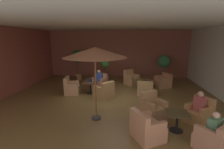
{
  "coord_description": "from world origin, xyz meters",
  "views": [
    {
      "loc": [
        0.76,
        -7.54,
        2.82
      ],
      "look_at": [
        0.0,
        0.51,
        1.1
      ],
      "focal_mm": 27.21,
      "sensor_mm": 36.0,
      "label": 1
    }
  ],
  "objects_px": {
    "potted_tree_mid_right": "(78,59)",
    "armchair_front_right_west": "(199,114)",
    "cafe_table_front_left": "(91,85)",
    "armchair_front_left_north": "(71,88)",
    "armchair_front_left_east": "(104,92)",
    "armchair_mid_center_east": "(131,79)",
    "patio_umbrella_tall_red": "(95,53)",
    "armchair_mid_center_south": "(145,89)",
    "armchair_front_left_south": "(99,83)",
    "cafe_table_mid_center": "(146,81)",
    "iced_drink_cup": "(92,81)",
    "open_laptop": "(89,81)",
    "armchair_front_right_south": "(214,139)",
    "patron_by_window": "(215,125)",
    "potted_tree_mid_left": "(105,67)",
    "patron_blue_shirt": "(200,102)",
    "cafe_table_front_right": "(177,118)",
    "potted_tree_left_corner": "(164,63)",
    "armchair_front_right_east": "(147,129)",
    "patron_with_friend": "(99,76)",
    "armchair_mid_center_north": "(163,82)",
    "armchair_front_right_north": "(153,108)"
  },
  "relations": [
    {
      "from": "potted_tree_mid_right",
      "to": "armchair_front_right_west",
      "type": "bearing_deg",
      "value": -44.02
    },
    {
      "from": "cafe_table_front_left",
      "to": "armchair_front_left_north",
      "type": "bearing_deg",
      "value": -170.77
    },
    {
      "from": "armchair_front_left_east",
      "to": "armchair_mid_center_east",
      "type": "relative_size",
      "value": 1.01
    },
    {
      "from": "patio_umbrella_tall_red",
      "to": "potted_tree_mid_right",
      "type": "height_order",
      "value": "patio_umbrella_tall_red"
    },
    {
      "from": "armchair_mid_center_south",
      "to": "patio_umbrella_tall_red",
      "type": "height_order",
      "value": "patio_umbrella_tall_red"
    },
    {
      "from": "armchair_front_left_south",
      "to": "patio_umbrella_tall_red",
      "type": "bearing_deg",
      "value": -81.98
    },
    {
      "from": "cafe_table_mid_center",
      "to": "potted_tree_mid_right",
      "type": "height_order",
      "value": "potted_tree_mid_right"
    },
    {
      "from": "iced_drink_cup",
      "to": "armchair_mid_center_south",
      "type": "bearing_deg",
      "value": -1.92
    },
    {
      "from": "armchair_front_left_east",
      "to": "open_laptop",
      "type": "height_order",
      "value": "armchair_front_left_east"
    },
    {
      "from": "armchair_front_right_south",
      "to": "patron_by_window",
      "type": "height_order",
      "value": "patron_by_window"
    },
    {
      "from": "armchair_mid_center_east",
      "to": "potted_tree_mid_left",
      "type": "xyz_separation_m",
      "value": [
        -1.71,
        0.57,
        0.68
      ]
    },
    {
      "from": "armchair_mid_center_east",
      "to": "open_laptop",
      "type": "relative_size",
      "value": 3.01
    },
    {
      "from": "armchair_front_left_north",
      "to": "armchair_front_right_south",
      "type": "distance_m",
      "value": 6.59
    },
    {
      "from": "armchair_front_left_north",
      "to": "patron_by_window",
      "type": "bearing_deg",
      "value": -38.49
    },
    {
      "from": "potted_tree_mid_left",
      "to": "patron_blue_shirt",
      "type": "distance_m",
      "value": 6.61
    },
    {
      "from": "iced_drink_cup",
      "to": "cafe_table_front_left",
      "type": "bearing_deg",
      "value": -123.3
    },
    {
      "from": "patron_blue_shirt",
      "to": "patio_umbrella_tall_red",
      "type": "bearing_deg",
      "value": -179.14
    },
    {
      "from": "cafe_table_front_right",
      "to": "potted_tree_mid_left",
      "type": "xyz_separation_m",
      "value": [
        -3.03,
        5.95,
        0.57
      ]
    },
    {
      "from": "cafe_table_front_right",
      "to": "iced_drink_cup",
      "type": "height_order",
      "value": "iced_drink_cup"
    },
    {
      "from": "armchair_front_left_north",
      "to": "potted_tree_mid_right",
      "type": "bearing_deg",
      "value": 99.29
    },
    {
      "from": "cafe_table_front_left",
      "to": "cafe_table_front_right",
      "type": "relative_size",
      "value": 1.06
    },
    {
      "from": "patron_by_window",
      "to": "armchair_front_left_east",
      "type": "bearing_deg",
      "value": 132.55
    },
    {
      "from": "patio_umbrella_tall_red",
      "to": "cafe_table_front_left",
      "type": "bearing_deg",
      "value": 106.17
    },
    {
      "from": "potted_tree_left_corner",
      "to": "patron_by_window",
      "type": "distance_m",
      "value": 7.35
    },
    {
      "from": "armchair_front_right_east",
      "to": "potted_tree_mid_left",
      "type": "bearing_deg",
      "value": 107.57
    },
    {
      "from": "cafe_table_mid_center",
      "to": "patron_blue_shirt",
      "type": "distance_m",
      "value": 4.19
    },
    {
      "from": "cafe_table_front_right",
      "to": "potted_tree_mid_right",
      "type": "xyz_separation_m",
      "value": [
        -4.95,
        6.3,
        1.04
      ]
    },
    {
      "from": "cafe_table_front_right",
      "to": "patron_blue_shirt",
      "type": "relative_size",
      "value": 1.04
    },
    {
      "from": "patio_umbrella_tall_red",
      "to": "iced_drink_cup",
      "type": "distance_m",
      "value": 3.49
    },
    {
      "from": "armchair_front_left_south",
      "to": "patio_umbrella_tall_red",
      "type": "distance_m",
      "value": 4.35
    },
    {
      "from": "cafe_table_mid_center",
      "to": "open_laptop",
      "type": "height_order",
      "value": "open_laptop"
    },
    {
      "from": "armchair_mid_center_east",
      "to": "patron_with_friend",
      "type": "bearing_deg",
      "value": -150.56
    },
    {
      "from": "armchair_mid_center_north",
      "to": "patron_by_window",
      "type": "height_order",
      "value": "patron_by_window"
    },
    {
      "from": "potted_tree_mid_left",
      "to": "armchair_front_left_east",
      "type": "bearing_deg",
      "value": -83.32
    },
    {
      "from": "potted_tree_mid_left",
      "to": "armchair_front_right_north",
      "type": "bearing_deg",
      "value": -64.21
    },
    {
      "from": "armchair_front_right_north",
      "to": "patron_blue_shirt",
      "type": "bearing_deg",
      "value": -12.23
    },
    {
      "from": "armchair_front_right_west",
      "to": "iced_drink_cup",
      "type": "distance_m",
      "value": 5.19
    },
    {
      "from": "armchair_front_right_south",
      "to": "armchair_front_right_west",
      "type": "xyz_separation_m",
      "value": [
        0.21,
        1.49,
        0.02
      ]
    },
    {
      "from": "cafe_table_front_left",
      "to": "cafe_table_front_right",
      "type": "xyz_separation_m",
      "value": [
        3.46,
        -3.41,
        -0.01
      ]
    },
    {
      "from": "armchair_front_left_north",
      "to": "potted_tree_left_corner",
      "type": "distance_m",
      "value": 6.28
    },
    {
      "from": "potted_tree_left_corner",
      "to": "patron_by_window",
      "type": "relative_size",
      "value": 2.86
    },
    {
      "from": "armchair_front_right_west",
      "to": "armchair_mid_center_south",
      "type": "relative_size",
      "value": 1.16
    },
    {
      "from": "armchair_front_right_north",
      "to": "patio_umbrella_tall_red",
      "type": "relative_size",
      "value": 0.41
    },
    {
      "from": "armchair_front_left_south",
      "to": "potted_tree_left_corner",
      "type": "xyz_separation_m",
      "value": [
        4.02,
        2.14,
        0.95
      ]
    },
    {
      "from": "potted_tree_mid_right",
      "to": "iced_drink_cup",
      "type": "distance_m",
      "value": 3.29
    },
    {
      "from": "armchair_front_left_north",
      "to": "armchair_front_left_east",
      "type": "relative_size",
      "value": 0.83
    },
    {
      "from": "armchair_front_right_south",
      "to": "potted_tree_mid_right",
      "type": "xyz_separation_m",
      "value": [
        -5.65,
        7.15,
        1.18
      ]
    },
    {
      "from": "armchair_front_left_south",
      "to": "cafe_table_front_right",
      "type": "height_order",
      "value": "armchair_front_left_south"
    },
    {
      "from": "armchair_front_right_north",
      "to": "patron_with_friend",
      "type": "xyz_separation_m",
      "value": [
        -2.57,
        3.39,
        0.4
      ]
    },
    {
      "from": "armchair_front_right_west",
      "to": "patron_with_friend",
      "type": "relative_size",
      "value": 1.52
    }
  ]
}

